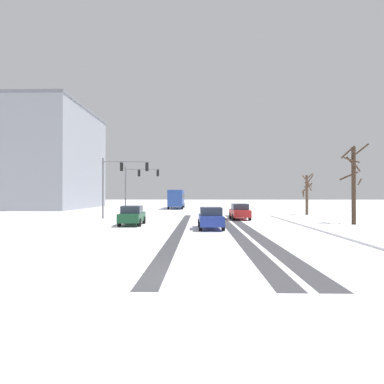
# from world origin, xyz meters

# --- Properties ---
(ground_plane) EXTENTS (300.00, 300.00, 0.00)m
(ground_plane) POSITION_xyz_m (0.00, 0.00, 0.00)
(ground_plane) COLOR white
(wheel_track_left_lane) EXTENTS (0.89, 30.12, 0.01)m
(wheel_track_left_lane) POSITION_xyz_m (4.24, 13.69, 0.00)
(wheel_track_left_lane) COLOR #424247
(wheel_track_left_lane) RESTS_ON ground
(wheel_track_right_lane) EXTENTS (0.75, 30.12, 0.01)m
(wheel_track_right_lane) POSITION_xyz_m (-0.74, 13.69, 0.00)
(wheel_track_right_lane) COLOR #424247
(wheel_track_right_lane) RESTS_ON ground
(wheel_track_center) EXTENTS (0.81, 30.12, 0.01)m
(wheel_track_center) POSITION_xyz_m (3.11, 13.69, 0.00)
(wheel_track_center) COLOR #424247
(wheel_track_center) RESTS_ON ground
(sidewalk_kerb_right) EXTENTS (4.00, 30.12, 0.12)m
(sidewalk_kerb_right) POSITION_xyz_m (11.07, 12.32, 0.06)
(sidewalk_kerb_right) COLOR white
(sidewalk_kerb_right) RESTS_ON ground
(traffic_signal_near_left) EXTENTS (5.02, 0.69, 6.50)m
(traffic_signal_near_left) POSITION_xyz_m (-7.98, 23.52, 4.60)
(traffic_signal_near_left) COLOR slate
(traffic_signal_near_left) RESTS_ON ground
(traffic_signal_far_left) EXTENTS (4.91, 0.52, 6.50)m
(traffic_signal_far_left) POSITION_xyz_m (-8.02, 33.31, 4.59)
(traffic_signal_far_left) COLOR slate
(traffic_signal_far_left) RESTS_ON ground
(car_red_lead) EXTENTS (1.90, 4.13, 1.62)m
(car_red_lead) POSITION_xyz_m (4.84, 22.40, 0.82)
(car_red_lead) COLOR red
(car_red_lead) RESTS_ON ground
(car_dark_green_second) EXTENTS (1.97, 4.17, 1.62)m
(car_dark_green_second) POSITION_xyz_m (-4.95, 16.28, 0.82)
(car_dark_green_second) COLOR #194C2D
(car_dark_green_second) RESTS_ON ground
(car_blue_third) EXTENTS (1.93, 4.15, 1.62)m
(car_blue_third) POSITION_xyz_m (1.53, 13.58, 0.82)
(car_blue_third) COLOR #233899
(car_blue_third) RESTS_ON ground
(bus_oncoming) EXTENTS (2.79, 11.03, 3.38)m
(bus_oncoming) POSITION_xyz_m (-3.59, 47.88, 1.99)
(bus_oncoming) COLOR #284793
(bus_oncoming) RESTS_ON ground
(bare_tree_sidewalk_mid) EXTENTS (2.00, 1.98, 6.89)m
(bare_tree_sidewalk_mid) POSITION_xyz_m (13.90, 17.30, 3.69)
(bare_tree_sidewalk_mid) COLOR #423023
(bare_tree_sidewalk_mid) RESTS_ON ground
(bare_tree_sidewalk_far) EXTENTS (1.57, 1.58, 5.31)m
(bare_tree_sidewalk_far) POSITION_xyz_m (14.37, 30.10, 2.85)
(bare_tree_sidewalk_far) COLOR brown
(bare_tree_sidewalk_far) RESTS_ON ground
(office_building_far_left_block) EXTENTS (20.79, 21.85, 18.80)m
(office_building_far_left_block) POSITION_xyz_m (-30.59, 48.02, 9.41)
(office_building_far_left_block) COLOR #9399A3
(office_building_far_left_block) RESTS_ON ground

